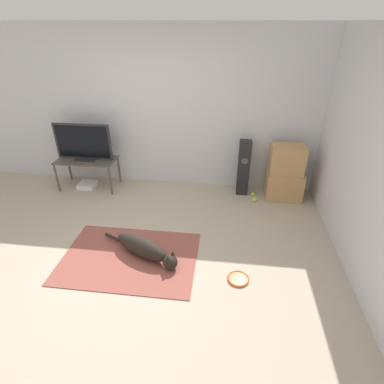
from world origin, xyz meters
TOP-DOWN VIEW (x-y plane):
  - ground_plane at (0.00, 0.00)m, footprint 12.00×12.00m
  - wall_back at (0.00, 2.10)m, footprint 8.00×0.06m
  - area_rug at (0.01, 0.02)m, footprint 1.64×1.13m
  - dog at (0.19, 0.06)m, footprint 1.06×0.57m
  - frisbee at (1.33, -0.18)m, footprint 0.25×0.25m
  - cardboard_box_lower at (2.07, 1.76)m, footprint 0.57×0.40m
  - cardboard_box_upper at (2.05, 1.76)m, footprint 0.52×0.36m
  - floor_speaker at (1.41, 1.83)m, footprint 0.19×0.19m
  - tv_stand at (-1.22, 1.72)m, footprint 0.99×0.49m
  - tv at (-1.22, 1.72)m, footprint 0.94×0.20m
  - tennis_ball_by_boxes at (1.60, 1.74)m, footprint 0.07×0.07m
  - tennis_ball_near_speaker at (1.62, 1.56)m, footprint 0.07×0.07m
  - game_console at (-1.28, 1.71)m, footprint 0.29×0.28m

SIDE VIEW (x-z plane):
  - ground_plane at x=0.00m, z-range 0.00..0.00m
  - area_rug at x=0.01m, z-range 0.00..0.01m
  - frisbee at x=1.33m, z-range 0.00..0.03m
  - tennis_ball_by_boxes at x=1.60m, z-range 0.00..0.07m
  - tennis_ball_near_speaker at x=1.62m, z-range 0.00..0.07m
  - game_console at x=-1.28m, z-range 0.00..0.07m
  - dog at x=0.19m, z-range 0.01..0.26m
  - cardboard_box_lower at x=2.07m, z-range 0.00..0.46m
  - tv_stand at x=-1.22m, z-range 0.19..0.71m
  - floor_speaker at x=1.41m, z-range 0.00..0.92m
  - cardboard_box_upper at x=2.05m, z-range 0.46..0.90m
  - tv at x=-1.22m, z-range 0.51..1.12m
  - wall_back at x=0.00m, z-range 0.00..2.55m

